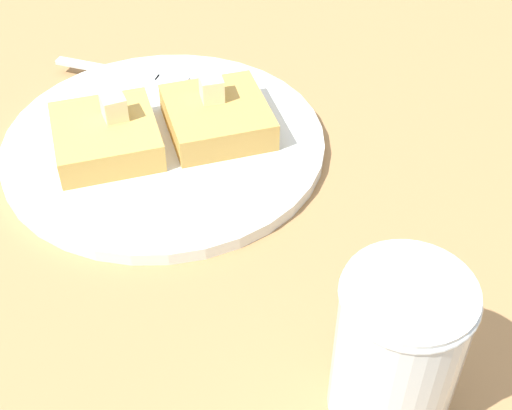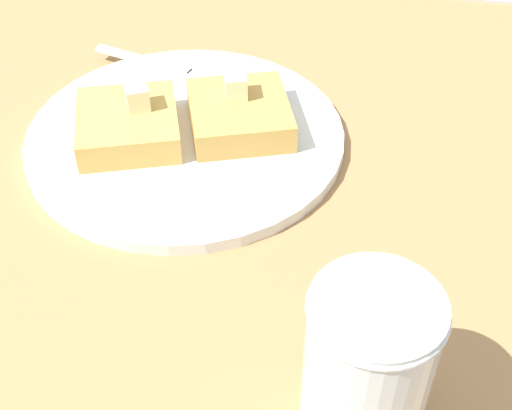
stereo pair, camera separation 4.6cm
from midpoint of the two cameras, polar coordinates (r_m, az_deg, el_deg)
name	(u,v)px [view 1 (the left image)]	position (r cm, az deg, el deg)	size (l,w,h in cm)	color
table_surface	(173,113)	(64.43, -8.66, 7.18)	(95.51, 95.51, 2.71)	#A17647
plate	(164,143)	(57.93, -9.61, 4.81)	(25.62, 25.62, 1.02)	silver
toast_slice_left	(217,117)	(57.41, -5.41, 6.94)	(7.78, 8.27, 2.37)	gold
toast_slice_middle	(106,136)	(56.83, -14.21, 5.26)	(7.78, 8.27, 2.37)	gold
butter_pat_primary	(212,88)	(56.97, -5.90, 9.20)	(1.91, 1.72, 1.91)	beige
butter_pat_secondary	(114,107)	(56.08, -13.64, 7.53)	(1.91, 1.72, 1.91)	beige
fork	(148,77)	(64.94, -10.64, 9.94)	(15.12, 8.04, 0.36)	silver
syrup_jar	(396,354)	(38.28, 7.77, -11.93)	(6.86, 6.86, 9.79)	#542809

